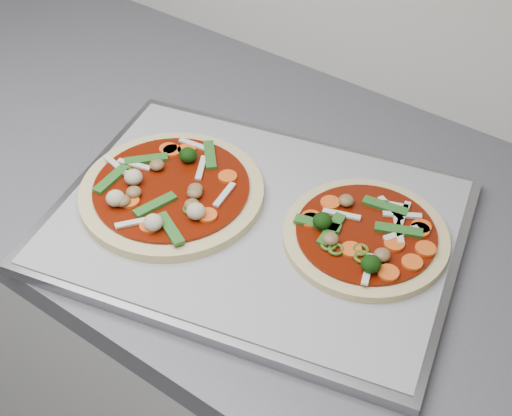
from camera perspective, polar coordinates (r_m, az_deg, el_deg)
The scene contains 4 objects.
baking_tray at distance 0.91m, azimuth -0.05°, elevation -1.39°, with size 0.51×0.38×0.02m, color gray.
parchment at distance 0.90m, azimuth -0.05°, elevation -0.97°, with size 0.49×0.35×0.00m, color #A1A1A6.
pizza_left at distance 0.93m, azimuth -6.85°, elevation 1.37°, with size 0.32×0.32×0.04m.
pizza_right at distance 0.88m, azimuth 8.72°, elevation -2.18°, with size 0.24×0.24×0.03m.
Camera 1 is at (0.01, 0.71, 1.55)m, focal length 50.00 mm.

